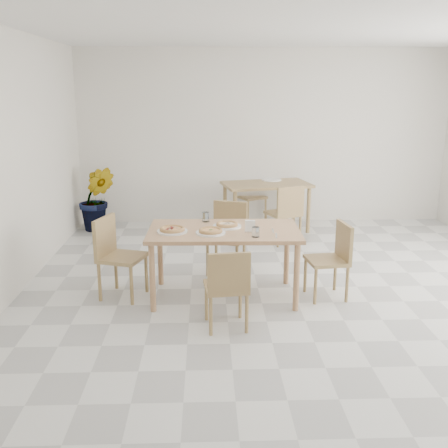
{
  "coord_description": "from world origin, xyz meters",
  "views": [
    {
      "loc": [
        -0.95,
        -5.06,
        2.19
      ],
      "look_at": [
        -0.76,
        0.21,
        0.81
      ],
      "focal_mm": 42.0,
      "sensor_mm": 36.0,
      "label": 1
    }
  ],
  "objects_px": {
    "chair_south": "(227,284)",
    "chair_back_s": "(286,210)",
    "plate_mushroom": "(227,226)",
    "pizza_mushroom": "(227,224)",
    "potted_plant": "(97,199)",
    "chair_west": "(115,251)",
    "chair_east": "(334,255)",
    "pizza_margherita": "(211,231)",
    "chair_north": "(228,232)",
    "napkin_holder": "(250,227)",
    "main_table": "(224,236)",
    "tumbler_b": "(256,232)",
    "pizza_pepperoni": "(172,229)",
    "chair_back_n": "(249,192)",
    "plate_empty": "(271,180)",
    "tumbler_a": "(206,217)",
    "second_table": "(266,189)",
    "plate_pepperoni": "(172,231)",
    "plate_margherita": "(211,233)"
  },
  "relations": [
    {
      "from": "napkin_holder",
      "to": "chair_back_n",
      "type": "bearing_deg",
      "value": 89.95
    },
    {
      "from": "chair_south",
      "to": "pizza_margherita",
      "type": "height_order",
      "value": "pizza_margherita"
    },
    {
      "from": "tumbler_a",
      "to": "second_table",
      "type": "xyz_separation_m",
      "value": [
        0.94,
        2.36,
        -0.15
      ]
    },
    {
      "from": "pizza_mushroom",
      "to": "napkin_holder",
      "type": "distance_m",
      "value": 0.31
    },
    {
      "from": "plate_mushroom",
      "to": "chair_back_n",
      "type": "distance_m",
      "value": 3.31
    },
    {
      "from": "pizza_mushroom",
      "to": "potted_plant",
      "type": "distance_m",
      "value": 3.31
    },
    {
      "from": "plate_mushroom",
      "to": "napkin_holder",
      "type": "relative_size",
      "value": 2.4
    },
    {
      "from": "chair_back_s",
      "to": "chair_west",
      "type": "bearing_deg",
      "value": 18.79
    },
    {
      "from": "chair_south",
      "to": "chair_east",
      "type": "distance_m",
      "value": 1.39
    },
    {
      "from": "pizza_margherita",
      "to": "napkin_holder",
      "type": "xyz_separation_m",
      "value": [
        0.4,
        0.03,
        0.03
      ]
    },
    {
      "from": "napkin_holder",
      "to": "chair_back_s",
      "type": "bearing_deg",
      "value": 75.93
    },
    {
      "from": "chair_east",
      "to": "tumbler_a",
      "type": "distance_m",
      "value": 1.44
    },
    {
      "from": "chair_west",
      "to": "plate_pepperoni",
      "type": "height_order",
      "value": "chair_west"
    },
    {
      "from": "main_table",
      "to": "potted_plant",
      "type": "height_order",
      "value": "potted_plant"
    },
    {
      "from": "plate_pepperoni",
      "to": "chair_back_n",
      "type": "xyz_separation_m",
      "value": [
        1.07,
        3.44,
        -0.28
      ]
    },
    {
      "from": "napkin_holder",
      "to": "pizza_mushroom",
      "type": "bearing_deg",
      "value": 140.82
    },
    {
      "from": "chair_south",
      "to": "plate_mushroom",
      "type": "bearing_deg",
      "value": -98.72
    },
    {
      "from": "chair_south",
      "to": "plate_empty",
      "type": "relative_size",
      "value": 2.49
    },
    {
      "from": "pizza_mushroom",
      "to": "napkin_holder",
      "type": "bearing_deg",
      "value": -43.62
    },
    {
      "from": "plate_mushroom",
      "to": "plate_pepperoni",
      "type": "xyz_separation_m",
      "value": [
        -0.57,
        -0.18,
        0.0
      ]
    },
    {
      "from": "chair_west",
      "to": "second_table",
      "type": "bearing_deg",
      "value": -17.94
    },
    {
      "from": "chair_east",
      "to": "chair_back_n",
      "type": "bearing_deg",
      "value": -176.58
    },
    {
      "from": "main_table",
      "to": "chair_south",
      "type": "xyz_separation_m",
      "value": [
        0.0,
        -0.8,
        -0.22
      ]
    },
    {
      "from": "chair_west",
      "to": "plate_margherita",
      "type": "relative_size",
      "value": 2.87
    },
    {
      "from": "chair_back_n",
      "to": "potted_plant",
      "type": "xyz_separation_m",
      "value": [
        -2.42,
        -0.57,
        0.03
      ]
    },
    {
      "from": "chair_west",
      "to": "chair_back_s",
      "type": "xyz_separation_m",
      "value": [
        2.11,
        1.86,
        -0.01
      ]
    },
    {
      "from": "chair_east",
      "to": "pizza_margherita",
      "type": "height_order",
      "value": "chair_east"
    },
    {
      "from": "chair_north",
      "to": "pizza_mushroom",
      "type": "height_order",
      "value": "chair_north"
    },
    {
      "from": "main_table",
      "to": "napkin_holder",
      "type": "xyz_separation_m",
      "value": [
        0.26,
        -0.13,
        0.14
      ]
    },
    {
      "from": "main_table",
      "to": "chair_east",
      "type": "bearing_deg",
      "value": -0.83
    },
    {
      "from": "main_table",
      "to": "pizza_margherita",
      "type": "xyz_separation_m",
      "value": [
        -0.14,
        -0.16,
        0.11
      ]
    },
    {
      "from": "tumbler_a",
      "to": "chair_back_s",
      "type": "height_order",
      "value": "tumbler_a"
    },
    {
      "from": "chair_east",
      "to": "pizza_mushroom",
      "type": "bearing_deg",
      "value": -103.63
    },
    {
      "from": "napkin_holder",
      "to": "chair_north",
      "type": "bearing_deg",
      "value": 105.36
    },
    {
      "from": "potted_plant",
      "to": "pizza_margherita",
      "type": "bearing_deg",
      "value": -59.26
    },
    {
      "from": "chair_west",
      "to": "chair_back_n",
      "type": "bearing_deg",
      "value": -9.2
    },
    {
      "from": "chair_south",
      "to": "chair_back_s",
      "type": "xyz_separation_m",
      "value": [
        0.95,
        2.73,
        0.04
      ]
    },
    {
      "from": "potted_plant",
      "to": "tumbler_b",
      "type": "bearing_deg",
      "value": -54.53
    },
    {
      "from": "chair_east",
      "to": "potted_plant",
      "type": "relative_size",
      "value": 0.8
    },
    {
      "from": "tumbler_b",
      "to": "plate_empty",
      "type": "relative_size",
      "value": 0.32
    },
    {
      "from": "pizza_pepperoni",
      "to": "chair_back_n",
      "type": "relative_size",
      "value": 0.41
    },
    {
      "from": "tumbler_b",
      "to": "potted_plant",
      "type": "distance_m",
      "value": 3.78
    },
    {
      "from": "chair_north",
      "to": "pizza_margherita",
      "type": "distance_m",
      "value": 1.06
    },
    {
      "from": "pizza_margherita",
      "to": "chair_south",
      "type": "bearing_deg",
      "value": -77.46
    },
    {
      "from": "main_table",
      "to": "plate_margherita",
      "type": "bearing_deg",
      "value": -130.31
    },
    {
      "from": "plate_mushroom",
      "to": "potted_plant",
      "type": "relative_size",
      "value": 0.3
    },
    {
      "from": "main_table",
      "to": "chair_east",
      "type": "xyz_separation_m",
      "value": [
        1.16,
        -0.04,
        -0.2
      ]
    },
    {
      "from": "pizza_margherita",
      "to": "pizza_mushroom",
      "type": "distance_m",
      "value": 0.3
    },
    {
      "from": "tumbler_a",
      "to": "pizza_mushroom",
      "type": "bearing_deg",
      "value": -46.96
    },
    {
      "from": "potted_plant",
      "to": "chair_back_n",
      "type": "bearing_deg",
      "value": 13.35
    }
  ]
}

